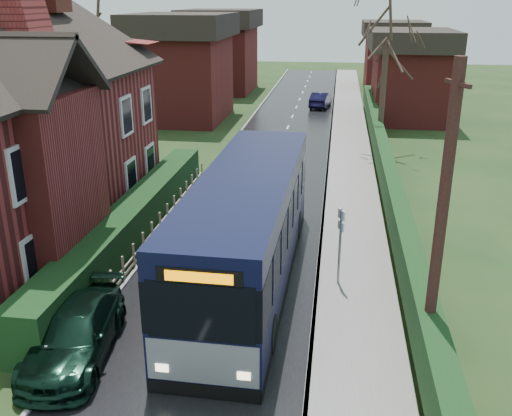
% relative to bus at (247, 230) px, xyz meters
% --- Properties ---
extents(ground, '(140.00, 140.00, 0.00)m').
position_rel_bus_xyz_m(ground, '(-0.80, -2.64, -1.80)').
color(ground, '#2F411C').
rests_on(ground, ground).
extents(road, '(6.00, 100.00, 0.02)m').
position_rel_bus_xyz_m(road, '(-0.80, 7.36, -1.79)').
color(road, black).
rests_on(road, ground).
extents(pavement, '(2.50, 100.00, 0.14)m').
position_rel_bus_xyz_m(pavement, '(3.45, 7.36, -1.73)').
color(pavement, slate).
rests_on(pavement, ground).
extents(kerb_right, '(0.12, 100.00, 0.14)m').
position_rel_bus_xyz_m(kerb_right, '(2.25, 7.36, -1.73)').
color(kerb_right, gray).
rests_on(kerb_right, ground).
extents(kerb_left, '(0.12, 100.00, 0.10)m').
position_rel_bus_xyz_m(kerb_left, '(-3.85, 7.36, -1.75)').
color(kerb_left, gray).
rests_on(kerb_left, ground).
extents(front_hedge, '(1.20, 16.00, 1.60)m').
position_rel_bus_xyz_m(front_hedge, '(-4.70, 2.36, -1.00)').
color(front_hedge, black).
rests_on(front_hedge, ground).
extents(picket_fence, '(0.10, 16.00, 0.90)m').
position_rel_bus_xyz_m(picket_fence, '(-3.95, 2.36, -1.35)').
color(picket_fence, gray).
rests_on(picket_fence, ground).
extents(right_wall_hedge, '(0.60, 50.00, 1.80)m').
position_rel_bus_xyz_m(right_wall_hedge, '(5.00, 7.36, -0.78)').
color(right_wall_hedge, maroon).
rests_on(right_wall_hedge, ground).
extents(bus, '(2.91, 11.96, 3.62)m').
position_rel_bus_xyz_m(bus, '(0.00, 0.00, 0.00)').
color(bus, black).
rests_on(bus, ground).
extents(car_silver, '(2.23, 3.97, 1.27)m').
position_rel_bus_xyz_m(car_silver, '(-2.30, 2.92, -1.16)').
color(car_silver, '#ADADB2').
rests_on(car_silver, ground).
extents(car_green, '(2.37, 4.72, 1.31)m').
position_rel_bus_xyz_m(car_green, '(-3.70, -4.71, -1.14)').
color(car_green, black).
rests_on(car_green, ground).
extents(car_distant, '(1.85, 4.01, 1.27)m').
position_rel_bus_xyz_m(car_distant, '(1.20, 31.67, -1.16)').
color(car_distant, black).
rests_on(car_distant, ground).
extents(bus_stop_sign, '(0.22, 0.38, 2.65)m').
position_rel_bus_xyz_m(bus_stop_sign, '(2.91, 0.03, -0.05)').
color(bus_stop_sign, slate).
rests_on(bus_stop_sign, ground).
extents(telegraph_pole, '(0.38, 0.95, 7.57)m').
position_rel_bus_xyz_m(telegraph_pole, '(5.00, -4.28, 2.04)').
color(telegraph_pole, black).
rests_on(telegraph_pole, ground).
extents(tree_right_far, '(4.72, 4.72, 9.11)m').
position_rel_bus_xyz_m(tree_right_far, '(5.20, 17.88, 5.01)').
color(tree_right_far, '#33261E').
rests_on(tree_right_far, ground).
extents(tree_house_side, '(4.21, 4.21, 9.56)m').
position_rel_bus_xyz_m(tree_house_side, '(-9.55, 12.85, 5.35)').
color(tree_house_side, '#3B3023').
rests_on(tree_house_side, ground).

